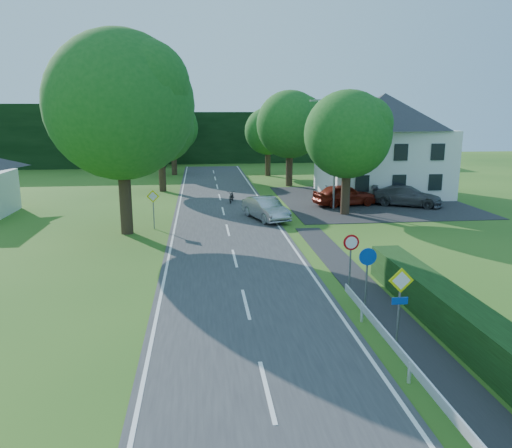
{
  "coord_description": "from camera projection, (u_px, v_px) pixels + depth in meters",
  "views": [
    {
      "loc": [
        -1.59,
        -5.59,
        7.14
      ],
      "look_at": [
        0.97,
        17.15,
        1.94
      ],
      "focal_mm": 35.0,
      "sensor_mm": 36.0,
      "label": 1
    }
  ],
  "objects": [
    {
      "name": "road",
      "position": [
        232.0,
        248.0,
        26.55
      ],
      "size": [
        7.0,
        80.0,
        0.04
      ],
      "primitive_type": "cube",
      "color": "#323234",
      "rests_on": "ground"
    },
    {
      "name": "parking_pad",
      "position": [
        369.0,
        201.0,
        40.45
      ],
      "size": [
        14.0,
        16.0,
        0.04
      ],
      "primitive_type": "cube",
      "color": "#262528",
      "rests_on": "ground"
    },
    {
      "name": "line_edge_left",
      "position": [
        170.0,
        249.0,
        26.19
      ],
      "size": [
        0.12,
        80.0,
        0.01
      ],
      "primitive_type": "cube",
      "color": "white",
      "rests_on": "road"
    },
    {
      "name": "line_edge_right",
      "position": [
        292.0,
        246.0,
        26.9
      ],
      "size": [
        0.12,
        80.0,
        0.01
      ],
      "primitive_type": "cube",
      "color": "white",
      "rests_on": "road"
    },
    {
      "name": "line_centre",
      "position": [
        232.0,
        247.0,
        26.54
      ],
      "size": [
        0.12,
        80.0,
        0.01
      ],
      "primitive_type": null,
      "color": "white",
      "rests_on": "road"
    },
    {
      "name": "tree_main",
      "position": [
        122.0,
        135.0,
        28.49
      ],
      "size": [
        9.4,
        9.4,
        11.64
      ],
      "primitive_type": null,
      "color": "#19551A",
      "rests_on": "ground"
    },
    {
      "name": "tree_left_far",
      "position": [
        161.0,
        144.0,
        44.44
      ],
      "size": [
        7.0,
        7.0,
        8.58
      ],
      "primitive_type": null,
      "color": "#19551A",
      "rests_on": "ground"
    },
    {
      "name": "tree_right_far",
      "position": [
        290.0,
        139.0,
        47.63
      ],
      "size": [
        7.4,
        7.4,
        9.09
      ],
      "primitive_type": null,
      "color": "#19551A",
      "rests_on": "ground"
    },
    {
      "name": "tree_left_back",
      "position": [
        173.0,
        139.0,
        56.18
      ],
      "size": [
        6.6,
        6.6,
        8.07
      ],
      "primitive_type": null,
      "color": "#19551A",
      "rests_on": "ground"
    },
    {
      "name": "tree_right_back",
      "position": [
        268.0,
        142.0,
        55.44
      ],
      "size": [
        6.2,
        6.2,
        7.56
      ],
      "primitive_type": null,
      "color": "#19551A",
      "rests_on": "ground"
    },
    {
      "name": "tree_right_mid",
      "position": [
        347.0,
        153.0,
        34.28
      ],
      "size": [
        7.0,
        7.0,
        8.58
      ],
      "primitive_type": null,
      "color": "#19551A",
      "rests_on": "ground"
    },
    {
      "name": "treeline_right",
      "position": [
        267.0,
        137.0,
        71.23
      ],
      "size": [
        30.0,
        5.0,
        7.0
      ],
      "primitive_type": "cube",
      "color": "black",
      "rests_on": "ground"
    },
    {
      "name": "house_white",
      "position": [
        383.0,
        144.0,
        42.61
      ],
      "size": [
        10.6,
        8.4,
        8.6
      ],
      "color": "white",
      "rests_on": "ground"
    },
    {
      "name": "streetlight",
      "position": [
        333.0,
        149.0,
        36.13
      ],
      "size": [
        2.03,
        0.18,
        8.0
      ],
      "color": "gray",
      "rests_on": "ground"
    },
    {
      "name": "sign_priority_right",
      "position": [
        400.0,
        293.0,
        14.97
      ],
      "size": [
        0.78,
        0.09,
        2.59
      ],
      "color": "gray",
      "rests_on": "ground"
    },
    {
      "name": "sign_roundabout",
      "position": [
        367.0,
        267.0,
        17.91
      ],
      "size": [
        0.64,
        0.08,
        2.37
      ],
      "color": "gray",
      "rests_on": "ground"
    },
    {
      "name": "sign_speed_limit",
      "position": [
        351.0,
        249.0,
        19.82
      ],
      "size": [
        0.64,
        0.11,
        2.37
      ],
      "color": "gray",
      "rests_on": "ground"
    },
    {
      "name": "sign_priority_left",
      "position": [
        153.0,
        202.0,
        30.51
      ],
      "size": [
        0.78,
        0.09,
        2.44
      ],
      "color": "gray",
      "rests_on": "ground"
    },
    {
      "name": "moving_car",
      "position": [
        266.0,
        208.0,
        33.25
      ],
      "size": [
        2.94,
        4.78,
        1.49
      ],
      "primitive_type": "imported",
      "rotation": [
        0.0,
        0.0,
        0.33
      ],
      "color": "#A2A1A6",
      "rests_on": "road"
    },
    {
      "name": "motorcycle",
      "position": [
        232.0,
        196.0,
        39.63
      ],
      "size": [
        0.98,
        1.89,
        0.95
      ],
      "primitive_type": "imported",
      "rotation": [
        0.0,
        0.0,
        -0.2
      ],
      "color": "black",
      "rests_on": "road"
    },
    {
      "name": "parked_car_red",
      "position": [
        344.0,
        195.0,
        38.18
      ],
      "size": [
        5.1,
        2.84,
        1.64
      ],
      "primitive_type": "imported",
      "rotation": [
        0.0,
        0.0,
        1.77
      ],
      "color": "maroon",
      "rests_on": "parking_pad"
    },
    {
      "name": "parked_car_silver_a",
      "position": [
        351.0,
        189.0,
        41.83
      ],
      "size": [
        4.15,
        1.5,
        1.36
      ],
      "primitive_type": "imported",
      "rotation": [
        0.0,
        0.0,
        1.58
      ],
      "color": "silver",
      "rests_on": "parking_pad"
    },
    {
      "name": "parked_car_grey",
      "position": [
        407.0,
        196.0,
        38.14
      ],
      "size": [
        5.56,
        4.4,
        1.51
      ],
      "primitive_type": "imported",
      "rotation": [
        0.0,
        0.0,
        1.06
      ],
      "color": "#4B4B50",
      "rests_on": "parking_pad"
    },
    {
      "name": "parked_car_silver_b",
      "position": [
        413.0,
        190.0,
        41.46
      ],
      "size": [
        5.32,
        2.9,
        1.41
      ],
      "primitive_type": "imported",
      "rotation": [
        0.0,
        0.0,
        1.46
      ],
      "color": "#A6A5AC",
      "rests_on": "parking_pad"
    },
    {
      "name": "parasol",
      "position": [
        352.0,
        184.0,
        42.07
      ],
      "size": [
        2.31,
        2.36,
        2.09
      ],
      "primitive_type": "imported",
      "rotation": [
        0.0,
        0.0,
        -0.01
      ],
      "color": "#B5180E",
      "rests_on": "parking_pad"
    }
  ]
}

